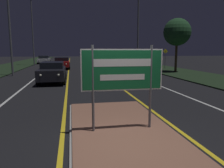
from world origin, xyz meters
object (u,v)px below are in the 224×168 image
(car_receding_2, at_px, (120,60))
(streetlight_right_near, at_px, (138,11))
(streetlight_left_near, at_px, (8,3))
(car_approaching_0, at_px, (53,71))
(car_receding_1, at_px, (136,63))
(highway_sign, at_px, (123,73))
(car_receding_0, at_px, (126,70))
(car_approaching_1, at_px, (62,63))
(car_approaching_2, at_px, (44,59))
(warning_sign, at_px, (165,57))
(streetlight_left_far, at_px, (32,18))

(car_receding_2, bearing_deg, streetlight_right_near, -89.47)
(streetlight_left_near, height_order, car_approaching_0, streetlight_left_near)
(streetlight_left_near, distance_m, car_receding_1, 14.22)
(streetlight_left_near, distance_m, car_approaching_0, 7.92)
(highway_sign, height_order, car_receding_2, highway_sign)
(streetlight_left_near, xyz_separation_m, streetlight_right_near, (12.51, 3.57, 0.36))
(highway_sign, xyz_separation_m, car_approaching_0, (-2.63, 10.42, -0.90))
(car_receding_1, height_order, car_approaching_0, car_approaching_0)
(streetlight_right_near, bearing_deg, car_approaching_0, -137.67)
(streetlight_right_near, height_order, car_receding_0, streetlight_right_near)
(car_receding_0, distance_m, car_approaching_1, 12.14)
(car_approaching_2, height_order, warning_sign, warning_sign)
(streetlight_left_near, height_order, streetlight_right_near, streetlight_right_near)
(car_approaching_0, bearing_deg, highway_sign, -75.85)
(car_approaching_2, bearing_deg, car_receding_1, -51.16)
(car_receding_0, height_order, car_approaching_0, car_receding_0)
(streetlight_left_near, distance_m, streetlight_right_near, 13.02)
(streetlight_right_near, bearing_deg, streetlight_left_far, 141.47)
(car_approaching_1, relative_size, car_approaching_2, 1.06)
(streetlight_left_near, relative_size, car_receding_2, 1.90)
(car_receding_1, xyz_separation_m, car_approaching_2, (-11.97, 14.87, -0.02))
(highway_sign, height_order, warning_sign, warning_sign)
(car_approaching_1, bearing_deg, car_approaching_2, 106.02)
(highway_sign, relative_size, car_approaching_1, 0.50)
(streetlight_left_near, height_order, streetlight_left_far, streetlight_left_far)
(streetlight_left_far, relative_size, car_approaching_0, 2.20)
(streetlight_left_far, distance_m, car_approaching_2, 8.08)
(car_receding_1, relative_size, car_receding_2, 0.92)
(streetlight_left_near, bearing_deg, car_receding_2, 44.09)
(warning_sign, bearing_deg, car_approaching_1, 168.43)
(streetlight_left_near, distance_m, warning_sign, 17.47)
(streetlight_left_near, relative_size, car_receding_1, 2.06)
(car_receding_2, height_order, car_approaching_1, car_receding_2)
(streetlight_right_near, distance_m, warning_sign, 6.31)
(car_receding_1, bearing_deg, highway_sign, -107.81)
(highway_sign, xyz_separation_m, car_approaching_2, (-5.88, 33.83, -0.94))
(car_approaching_2, relative_size, warning_sign, 1.81)
(highway_sign, distance_m, car_approaching_2, 34.35)
(streetlight_left_near, xyz_separation_m, car_receding_0, (9.26, -4.01, -5.40))
(highway_sign, height_order, streetlight_left_far, streetlight_left_far)
(car_approaching_1, bearing_deg, car_approaching_0, -91.12)
(highway_sign, height_order, streetlight_right_near, streetlight_right_near)
(streetlight_left_far, relative_size, car_receding_1, 2.34)
(car_receding_0, xyz_separation_m, car_receding_2, (3.17, 16.06, 0.02))
(highway_sign, xyz_separation_m, car_receding_1, (6.09, 18.97, -0.92))
(streetlight_left_near, bearing_deg, highway_sign, -66.71)
(streetlight_left_far, height_order, streetlight_right_near, streetlight_right_near)
(highway_sign, bearing_deg, car_receding_2, 77.30)
(car_receding_0, relative_size, car_approaching_2, 0.95)
(car_approaching_2, distance_m, warning_sign, 21.49)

